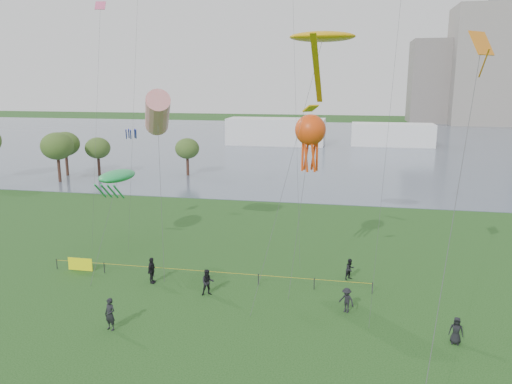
# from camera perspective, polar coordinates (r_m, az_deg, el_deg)

# --- Properties ---
(lake) EXTENTS (400.00, 120.00, 0.08)m
(lake) POSITION_cam_1_polar(r_m,az_deg,el_deg) (118.96, 8.41, 5.54)
(lake) COLOR slate
(lake) RESTS_ON ground_plane
(building_mid) EXTENTS (20.00, 20.00, 38.00)m
(building_mid) POSITION_cam_1_polar(r_m,az_deg,el_deg) (184.53, 24.43, 12.95)
(building_mid) COLOR gray
(building_mid) RESTS_ON ground_plane
(building_low) EXTENTS (16.00, 18.00, 28.00)m
(building_low) POSITION_cam_1_polar(r_m,az_deg,el_deg) (187.85, 19.64, 11.78)
(building_low) COLOR slate
(building_low) RESTS_ON ground_plane
(pavilion_left) EXTENTS (22.00, 8.00, 6.00)m
(pavilion_left) POSITION_cam_1_polar(r_m,az_deg,el_deg) (114.88, 2.30, 6.92)
(pavilion_left) COLOR white
(pavilion_left) RESTS_ON ground_plane
(pavilion_right) EXTENTS (18.00, 7.00, 5.00)m
(pavilion_right) POSITION_cam_1_polar(r_m,az_deg,el_deg) (116.89, 15.31, 6.33)
(pavilion_right) COLOR white
(pavilion_right) RESTS_ON ground_plane
(trees) EXTENTS (32.17, 13.93, 8.01)m
(trees) POSITION_cam_1_polar(r_m,az_deg,el_deg) (79.63, -21.76, 5.03)
(trees) COLOR #382119
(trees) RESTS_ON ground_plane
(fence) EXTENTS (24.07, 0.07, 1.05)m
(fence) POSITION_cam_1_polar(r_m,az_deg,el_deg) (39.35, -14.52, -8.38)
(fence) COLOR black
(fence) RESTS_ON ground_plane
(spectator_a) EXTENTS (1.09, 0.99, 1.82)m
(spectator_a) POSITION_cam_1_polar(r_m,az_deg,el_deg) (34.76, -5.54, -10.24)
(spectator_a) COLOR black
(spectator_a) RESTS_ON ground_plane
(spectator_b) EXTENTS (1.21, 1.07, 1.63)m
(spectator_b) POSITION_cam_1_polar(r_m,az_deg,el_deg) (32.75, 10.30, -12.07)
(spectator_b) COLOR black
(spectator_b) RESTS_ON ground_plane
(spectator_c) EXTENTS (0.47, 1.13, 1.93)m
(spectator_c) POSITION_cam_1_polar(r_m,az_deg,el_deg) (37.28, -11.84, -8.76)
(spectator_c) COLOR black
(spectator_c) RESTS_ON ground_plane
(spectator_d) EXTENTS (0.85, 0.64, 1.57)m
(spectator_d) POSITION_cam_1_polar(r_m,az_deg,el_deg) (30.88, 21.91, -14.48)
(spectator_d) COLOR black
(spectator_d) RESTS_ON ground_plane
(spectator_f) EXTENTS (0.82, 0.66, 1.96)m
(spectator_f) POSITION_cam_1_polar(r_m,az_deg,el_deg) (31.31, -16.34, -13.26)
(spectator_f) COLOR black
(spectator_f) RESTS_ON ground_plane
(spectator_g) EXTENTS (0.97, 0.97, 1.58)m
(spectator_g) POSITION_cam_1_polar(r_m,az_deg,el_deg) (37.83, 10.69, -8.66)
(spectator_g) COLOR black
(spectator_g) RESTS_ON ground_plane
(kite_stingray) EXTENTS (5.77, 9.92, 17.73)m
(kite_stingray) POSITION_cam_1_polar(r_m,az_deg,el_deg) (36.40, 7.56, 17.06)
(kite_stingray) COLOR #3F3F42
(kite_windsock) EXTENTS (4.96, 8.82, 13.79)m
(kite_windsock) POSITION_cam_1_polar(r_m,az_deg,el_deg) (41.55, -11.21, 8.83)
(kite_windsock) COLOR #3F3F42
(kite_creature) EXTENTS (2.97, 10.77, 6.86)m
(kite_creature) POSITION_cam_1_polar(r_m,az_deg,el_deg) (44.36, -15.59, 1.75)
(kite_creature) COLOR #3F3F42
(kite_octopus) EXTENTS (2.15, 4.81, 12.12)m
(kite_octopus) POSITION_cam_1_polar(r_m,az_deg,el_deg) (35.07, 6.23, 6.94)
(kite_octopus) COLOR #3F3F42
(kite_delta) EXTENTS (4.84, 14.68, 16.81)m
(kite_delta) POSITION_cam_1_polar(r_m,az_deg,el_deg) (27.32, 24.12, 13.32)
(kite_delta) COLOR #3F3F42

